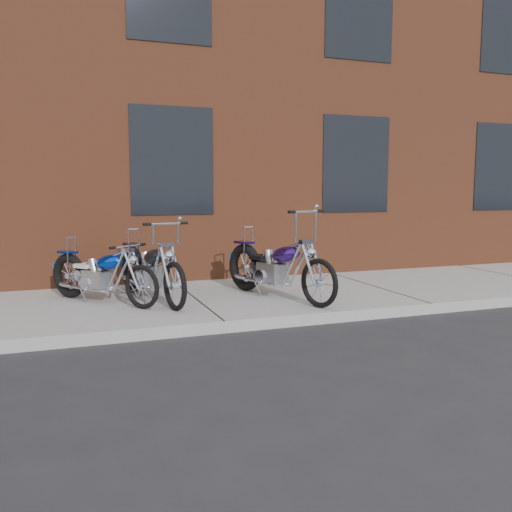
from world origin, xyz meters
name	(u,v)px	position (x,y,z in m)	size (l,w,h in m)	color
ground	(225,333)	(0.00, 0.00, 0.00)	(120.00, 120.00, 0.00)	#2C2C2F
sidewalk	(195,303)	(0.00, 1.50, 0.07)	(22.00, 3.00, 0.15)	gray
building_brick	(132,98)	(0.00, 8.00, 4.00)	(22.00, 10.00, 8.00)	brown
chopper_purple	(276,269)	(1.13, 1.13, 0.57)	(0.90, 2.22, 1.30)	black
chopper_blue	(101,277)	(-1.30, 1.64, 0.52)	(1.35, 1.67, 0.89)	black
chopper_third	(150,272)	(-0.63, 1.61, 0.56)	(0.71, 2.22, 1.14)	black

